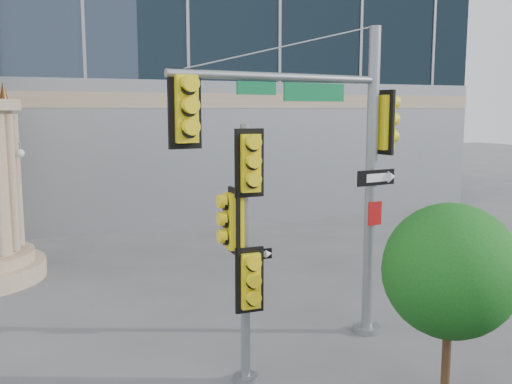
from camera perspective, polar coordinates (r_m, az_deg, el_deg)
name	(u,v)px	position (r m, az deg, el deg)	size (l,w,h in m)	color
ground	(290,382)	(10.72, 3.43, -18.42)	(120.00, 120.00, 0.00)	#545456
main_signal_pole	(327,150)	(11.43, 7.13, 4.23)	(5.02, 1.20, 6.49)	slate
secondary_signal_pole	(245,235)	(9.74, -1.15, -4.36)	(0.78, 0.59, 4.57)	slate
street_tree	(452,276)	(9.51, 18.97, -7.95)	(2.17, 2.12, 3.38)	tan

